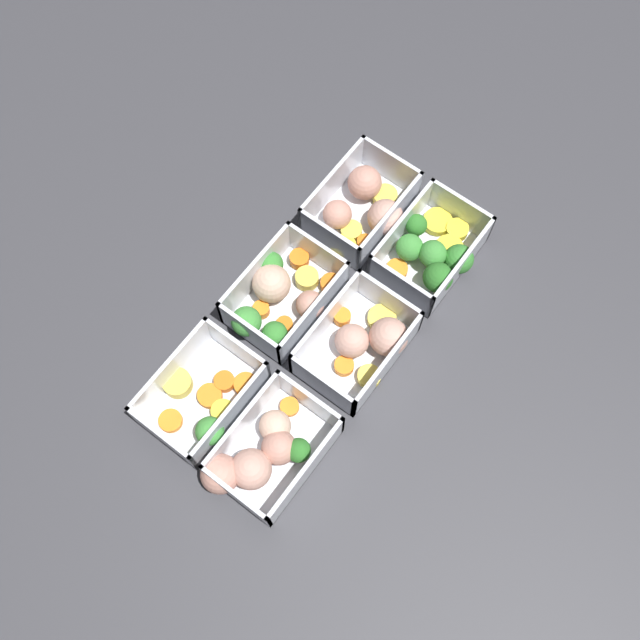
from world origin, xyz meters
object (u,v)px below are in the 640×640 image
object	(u,v)px
container_far_center	(280,296)
container_far_right	(364,206)
container_near_center	(365,341)
container_near_left	(262,455)
container_near_right	(433,252)
container_far_left	(204,399)

from	to	relation	value
container_far_center	container_far_right	distance (m)	0.17
container_near_center	container_far_center	size ratio (longest dim) A/B	0.98
container_near_left	container_near_right	size ratio (longest dim) A/B	1.13
container_far_left	container_far_right	bearing A→B (deg)	-0.01
container_near_center	container_far_left	distance (m)	0.21
container_near_left	container_far_left	world-z (taller)	same
container_far_left	container_near_left	bearing A→B (deg)	-96.01
container_near_center	container_far_left	size ratio (longest dim) A/B	1.04
container_near_right	container_far_center	bearing A→B (deg)	144.27
container_near_center	container_far_left	bearing A→B (deg)	147.41
container_near_right	container_far_right	xyz separation A→B (m)	(0.00, 0.11, -0.00)
container_near_right	container_near_left	bearing A→B (deg)	177.90
container_near_left	container_far_left	xyz separation A→B (m)	(0.01, 0.10, -0.00)
container_near_left	container_far_left	size ratio (longest dim) A/B	1.15
container_near_center	container_far_center	xyz separation A→B (m)	(-0.02, 0.12, 0.00)
container_near_left	container_near_center	xyz separation A→B (m)	(0.18, -0.01, -0.00)
container_near_left	container_far_right	size ratio (longest dim) A/B	1.10
container_near_center	container_far_left	xyz separation A→B (m)	(-0.17, 0.11, -0.00)
container_near_left	container_near_center	bearing A→B (deg)	-4.10
container_near_center	container_near_right	size ratio (longest dim) A/B	1.02
container_near_right	container_near_center	bearing A→B (deg)	-179.63
container_far_right	container_far_left	bearing A→B (deg)	179.99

